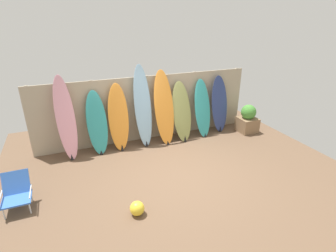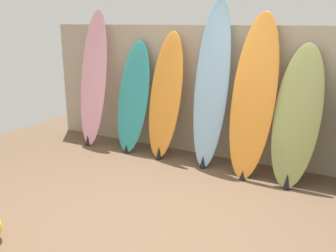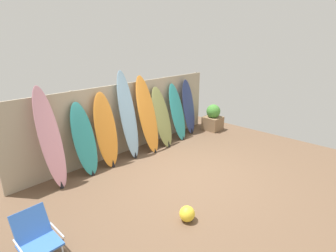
% 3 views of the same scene
% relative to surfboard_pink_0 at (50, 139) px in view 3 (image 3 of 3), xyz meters
% --- Properties ---
extents(ground, '(7.68, 7.68, 0.00)m').
position_rel_surfboard_pink_0_xyz_m(ground, '(2.15, -1.68, -1.00)').
color(ground, brown).
extents(fence_back, '(6.08, 0.11, 1.80)m').
position_rel_surfboard_pink_0_xyz_m(fence_back, '(2.15, 0.32, -0.10)').
color(fence_back, tan).
rests_on(fence_back, ground).
extents(surfboard_pink_0, '(0.49, 0.56, 2.03)m').
position_rel_surfboard_pink_0_xyz_m(surfboard_pink_0, '(0.00, 0.00, 0.00)').
color(surfboard_pink_0, pink).
rests_on(surfboard_pink_0, ground).
extents(surfboard_teal_1, '(0.51, 0.51, 1.59)m').
position_rel_surfboard_pink_0_xyz_m(surfboard_teal_1, '(0.71, 0.01, -0.21)').
color(surfboard_teal_1, teal).
rests_on(surfboard_teal_1, ground).
extents(surfboard_orange_2, '(0.57, 0.52, 1.73)m').
position_rel_surfboard_pink_0_xyz_m(surfboard_orange_2, '(1.25, -0.01, -0.15)').
color(surfboard_orange_2, orange).
rests_on(surfboard_orange_2, ground).
extents(surfboard_skyblue_3, '(0.46, 0.53, 2.15)m').
position_rel_surfboard_pink_0_xyz_m(surfboard_skyblue_3, '(1.92, 0.01, 0.06)').
color(surfboard_skyblue_3, '#8CB7D6').
rests_on(surfboard_skyblue_3, ground).
extents(surfboard_orange_4, '(0.55, 0.65, 1.98)m').
position_rel_surfboard_pink_0_xyz_m(surfboard_orange_4, '(2.49, -0.06, -0.02)').
color(surfboard_orange_4, orange).
rests_on(surfboard_orange_4, ground).
extents(surfboard_olive_5, '(0.57, 0.65, 1.62)m').
position_rel_surfboard_pink_0_xyz_m(surfboard_olive_5, '(3.01, -0.08, -0.20)').
color(surfboard_olive_5, olive).
rests_on(surfboard_olive_5, ground).
extents(surfboard_teal_6, '(0.52, 0.61, 1.63)m').
position_rel_surfboard_pink_0_xyz_m(surfboard_teal_6, '(3.69, -0.05, -0.20)').
color(surfboard_teal_6, teal).
rests_on(surfboard_teal_6, ground).
extents(surfboard_navy_7, '(0.58, 0.40, 1.68)m').
position_rel_surfboard_pink_0_xyz_m(surfboard_navy_7, '(4.30, 0.02, -0.18)').
color(surfboard_navy_7, navy).
rests_on(surfboard_navy_7, ground).
extents(beach_chair, '(0.50, 0.57, 0.64)m').
position_rel_surfboard_pink_0_xyz_m(beach_chair, '(-1.01, -1.62, -0.68)').
color(beach_chair, silver).
rests_on(beach_chair, ground).
extents(planter_box, '(0.53, 0.53, 0.84)m').
position_rel_surfboard_pink_0_xyz_m(planter_box, '(5.08, -0.39, -0.62)').
color(planter_box, '#846647').
rests_on(planter_box, ground).
extents(beach_ball, '(0.26, 0.26, 0.26)m').
position_rel_surfboard_pink_0_xyz_m(beach_ball, '(0.96, -2.66, -0.87)').
color(beach_ball, yellow).
rests_on(beach_ball, ground).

